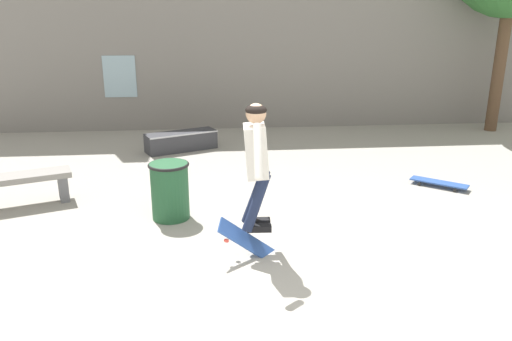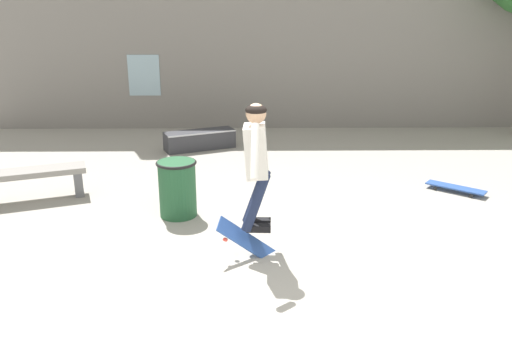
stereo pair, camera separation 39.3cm
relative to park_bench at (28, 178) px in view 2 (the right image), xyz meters
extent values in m
plane|color=#A39E93|center=(3.57, -2.53, -0.32)|extent=(40.00, 40.00, 0.00)
cube|color=gray|center=(3.57, 4.76, 1.38)|extent=(12.96, 0.40, 3.40)
cube|color=#99B7C6|center=(0.78, 4.55, 0.89)|extent=(0.70, 0.02, 0.90)
cube|color=gray|center=(0.00, 0.00, 0.08)|extent=(1.58, 0.90, 0.08)
cube|color=slate|center=(0.61, 0.23, -0.14)|extent=(0.23, 0.35, 0.37)
cube|color=#38383D|center=(2.15, 2.74, -0.14)|extent=(1.40, 0.92, 0.36)
cube|color=#B7B7BC|center=(2.23, 2.55, 0.03)|extent=(1.25, 0.57, 0.02)
cylinder|color=#235633|center=(2.18, -0.59, 0.05)|extent=(0.48, 0.48, 0.74)
torus|color=black|center=(2.18, -0.59, 0.40)|extent=(0.52, 0.52, 0.04)
cube|color=silver|center=(3.18, -1.72, 0.87)|extent=(0.27, 0.35, 0.56)
sphere|color=tan|center=(3.18, -1.72, 1.26)|extent=(0.22, 0.22, 0.21)
ellipsoid|color=black|center=(3.18, -1.72, 1.29)|extent=(0.23, 0.23, 0.12)
cylinder|color=#1E2847|center=(3.19, -1.63, 0.32)|extent=(0.32, 0.19, 0.65)
cube|color=black|center=(3.22, -1.63, 0.03)|extent=(0.26, 0.11, 0.07)
cylinder|color=#1E2847|center=(3.18, -1.80, 0.32)|extent=(0.31, 0.17, 0.65)
cube|color=black|center=(3.21, -1.80, 0.03)|extent=(0.26, 0.11, 0.07)
cylinder|color=silver|center=(3.20, -1.33, 0.97)|extent=(0.10, 0.39, 0.51)
cylinder|color=silver|center=(3.17, -2.10, 0.97)|extent=(0.10, 0.39, 0.51)
cube|color=#2D519E|center=(3.10, -1.77, -0.15)|extent=(0.68, 0.30, 0.62)
cylinder|color=#DB3D33|center=(3.29, -1.62, -0.28)|extent=(0.08, 0.05, 0.07)
cylinder|color=#DB3D33|center=(3.24, -1.79, -0.38)|extent=(0.08, 0.05, 0.07)
cylinder|color=#DB3D33|center=(2.90, -1.70, 0.04)|extent=(0.08, 0.05, 0.07)
cylinder|color=#DB3D33|center=(2.85, -1.87, -0.07)|extent=(0.08, 0.05, 0.07)
cube|color=#2D519E|center=(6.18, 0.24, -0.25)|extent=(0.79, 0.70, 0.02)
cylinder|color=black|center=(5.90, 0.31, -0.29)|extent=(0.05, 0.05, 0.05)
cylinder|color=black|center=(6.05, 0.49, -0.29)|extent=(0.05, 0.05, 0.05)
cylinder|color=black|center=(6.31, -0.02, -0.29)|extent=(0.05, 0.05, 0.05)
cylinder|color=black|center=(6.45, 0.16, -0.29)|extent=(0.05, 0.05, 0.05)
camera|label=1|loc=(2.72, -6.67, 2.24)|focal=35.00mm
camera|label=2|loc=(3.11, -6.69, 2.24)|focal=35.00mm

